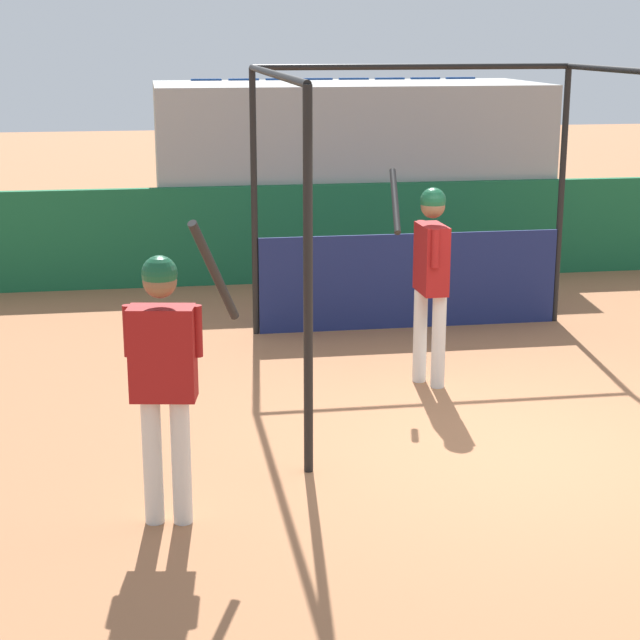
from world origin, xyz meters
TOP-DOWN VIEW (x-y plane):
  - ground_plane at (0.00, 0.00)m, footprint 60.00×60.00m
  - outfield_wall at (0.00, 6.15)m, footprint 24.00×0.12m
  - bleacher_section at (-0.00, 7.42)m, footprint 5.40×2.40m
  - batting_cage at (0.02, 2.86)m, footprint 3.53×3.97m
  - player_batter at (-0.29, 1.67)m, footprint 0.50×0.89m
  - player_waiting at (-2.76, -0.94)m, footprint 0.78×0.48m

SIDE VIEW (x-z plane):
  - ground_plane at x=0.00m, z-range 0.00..0.00m
  - outfield_wall at x=0.00m, z-range 0.00..1.29m
  - player_waiting at x=-2.76m, z-range 0.07..2.18m
  - player_batter at x=-0.29m, z-range 0.15..2.13m
  - batting_cage at x=0.02m, z-range -0.18..2.72m
  - bleacher_section at x=0.00m, z-range 0.00..2.57m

